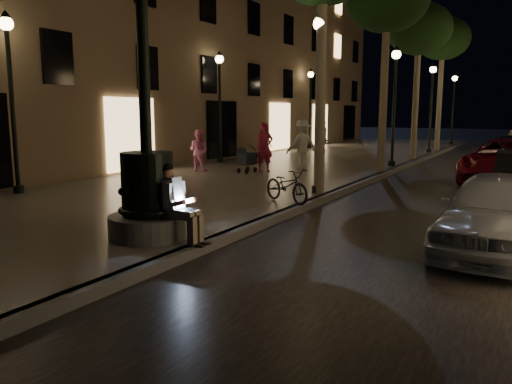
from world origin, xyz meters
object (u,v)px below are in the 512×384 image
Objects in this scene: lamp_left_a at (10,79)px; bicycle at (287,185)px; fountain_lamppost at (147,180)px; lamp_left_c at (310,98)px; pedestrian_white at (302,144)px; pedestrian_blue at (322,139)px; lamp_curb_c at (432,96)px; lamp_curb_d at (454,100)px; stroller at (247,159)px; pedestrian_dark at (264,141)px; car_front at (498,212)px; car_third at (507,161)px; tree_second at (387,0)px; lamp_curb_a at (319,79)px; pedestrian_red at (265,147)px; seated_man_laptop at (176,201)px; tree_far at (443,40)px; lamp_curb_b at (395,91)px; lamp_left_b at (220,92)px; pedestrian_pink at (199,150)px; tree_third at (419,30)px.

lamp_left_a reaches higher than bicycle.
lamp_left_c is at bearing 106.22° from fountain_lamppost.
pedestrian_white is 4.26m from pedestrian_blue.
fountain_lamppost is at bearing -91.82° from lamp_curb_c.
lamp_curb_d is at bearing 155.73° from pedestrian_blue.
pedestrian_white is (1.20, 2.14, 0.44)m from stroller.
pedestrian_white is at bearing -113.87° from pedestrian_dark.
car_third is at bearing 95.87° from car_front.
lamp_curb_c is at bearing 90.57° from tree_second.
lamp_curb_a reaches higher than pedestrian_red.
lamp_curb_c is 2.55× the size of pedestrian_blue.
bicycle is (-0.01, 4.31, -0.29)m from seated_man_laptop.
tree_second reaches higher than lamp_curb_a.
stroller is at bearing -135.44° from pedestrian_dark.
seated_man_laptop is 0.18× the size of tree_far.
lamp_curb_b is 6.04m from pedestrian_red.
lamp_left_a is at bearing 134.44° from bicycle.
pedestrian_dark is (-2.87, -0.42, -0.15)m from pedestrian_blue.
car_front reaches higher than bicycle.
tree_second is 7.23× the size of stroller.
pedestrian_blue is at bearing 102.86° from seated_man_laptop.
lamp_curb_c is at bearing -20.47° from pedestrian_dark.
lamp_left_b is 3.72m from pedestrian_dark.
fountain_lamppost reaches higher than car_front.
lamp_curb_b reaches higher than stroller.
car_front is 2.63× the size of pedestrian_pink.
lamp_left_a is 1.17× the size of car_front.
tree_far is 8.11m from lamp_left_c.
fountain_lamppost is 3.90× the size of seated_man_laptop.
lamp_left_b reaches higher than pedestrian_red.
car_third is 3.39× the size of pedestrian_pink.
pedestrian_white is at bearing 10.24° from pedestrian_red.
tree_far is 16.56m from stroller.
pedestrian_dark is at bearing 171.60° from car_third.
tree_third is at bearing 116.24° from pedestrian_blue.
pedestrian_white reaches higher than car_third.
pedestrian_pink is 3.96m from pedestrian_white.
lamp_left_c reaches higher than seated_man_laptop.
tree_second is 3.88× the size of pedestrian_white.
lamp_curb_a is 1.00× the size of lamp_curb_b.
tree_second is at bearing -89.43° from lamp_curb_c.
car_third is at bearing 58.99° from pedestrian_blue.
pedestrian_pink is 0.82× the size of pedestrian_white.
pedestrian_white is at bearing -102.51° from tree_far.
lamp_curb_a is 6.24m from car_front.
lamp_curb_a is at bearing -90.00° from lamp_curb_b.
lamp_left_b is 0.91× the size of car_third.
seated_man_laptop is 11.46m from pedestrian_white.
tree_second is at bearing 24.69° from bicycle.
lamp_curb_b is at bearing 116.16° from car_front.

